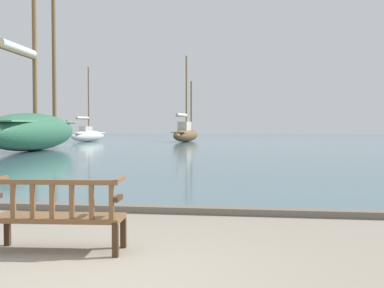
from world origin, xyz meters
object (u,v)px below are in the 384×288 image
at_px(park_bench, 58,214).
at_px(sailboat_mid_starboard, 186,133).
at_px(sailboat_nearest_port, 88,135).
at_px(sailboat_nearest_starboard, 34,128).

xyz_separation_m(park_bench, sailboat_mid_starboard, (-4.35, 38.11, 0.38)).
distance_m(park_bench, sailboat_nearest_port, 39.22).
relative_size(sailboat_nearest_starboard, sailboat_mid_starboard, 2.02).
xyz_separation_m(sailboat_nearest_starboard, sailboat_mid_starboard, (6.49, 16.85, -0.59)).
xyz_separation_m(sailboat_nearest_port, sailboat_mid_starboard, (8.95, 1.22, 0.14)).
distance_m(park_bench, sailboat_mid_starboard, 38.36).
bearing_deg(park_bench, sailboat_nearest_starboard, 117.03).
bearing_deg(sailboat_nearest_port, sailboat_nearest_starboard, -81.06).
distance_m(sailboat_nearest_port, sailboat_mid_starboard, 9.04).
relative_size(park_bench, sailboat_nearest_port, 0.24).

